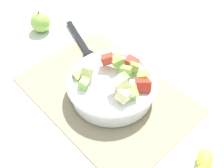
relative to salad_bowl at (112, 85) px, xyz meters
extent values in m
plane|color=silver|center=(0.01, 0.01, -0.04)|extent=(2.40, 2.40, 0.00)
cube|color=gray|center=(0.01, 0.01, -0.04)|extent=(0.47, 0.32, 0.01)
cylinder|color=white|center=(0.00, 0.00, -0.01)|extent=(0.23, 0.23, 0.05)
torus|color=white|center=(0.00, 0.00, 0.01)|extent=(0.24, 0.24, 0.02)
cube|color=#9EC656|center=(-0.02, -0.03, 0.05)|extent=(0.04, 0.04, 0.03)
cube|color=#93C160|center=(-0.03, -0.01, 0.05)|extent=(0.03, 0.03, 0.04)
cube|color=beige|center=(-0.07, 0.02, 0.04)|extent=(0.03, 0.04, 0.04)
cube|color=beige|center=(-0.04, 0.01, 0.05)|extent=(0.05, 0.05, 0.05)
cube|color=#BC3828|center=(0.05, -0.03, 0.04)|extent=(0.05, 0.04, 0.04)
cube|color=#8CB74C|center=(-0.07, 0.00, 0.03)|extent=(0.05, 0.04, 0.03)
cube|color=#A3CC6B|center=(0.08, 0.06, 0.02)|extent=(0.04, 0.03, 0.04)
cube|color=beige|center=(0.06, 0.04, 0.04)|extent=(0.05, 0.05, 0.05)
cube|color=#8CB74C|center=(-0.01, -0.07, 0.03)|extent=(0.04, 0.04, 0.03)
cube|color=#9EC656|center=(-0.05, -0.07, 0.03)|extent=(0.04, 0.04, 0.03)
cube|color=red|center=(-0.07, -0.04, 0.03)|extent=(0.06, 0.06, 0.04)
cube|color=red|center=(0.01, -0.08, 0.03)|extent=(0.05, 0.04, 0.03)
cube|color=#9EC656|center=(0.03, -0.04, 0.04)|extent=(0.04, 0.04, 0.03)
cube|color=#93C160|center=(0.04, 0.07, 0.03)|extent=(0.04, 0.03, 0.03)
ellipsoid|color=black|center=(0.16, -0.05, -0.03)|extent=(0.06, 0.05, 0.01)
cube|color=black|center=(0.26, -0.08, -0.03)|extent=(0.18, 0.07, 0.01)
sphere|color=#8CB74C|center=(0.38, -0.02, -0.01)|extent=(0.07, 0.07, 0.07)
cylinder|color=brown|center=(0.38, -0.02, 0.03)|extent=(0.00, 0.00, 0.01)
ellipsoid|color=yellow|center=(-0.29, -0.01, -0.02)|extent=(0.06, 0.07, 0.04)
camera|label=1|loc=(-0.37, 0.34, 0.57)|focal=45.23mm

